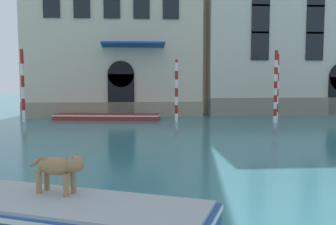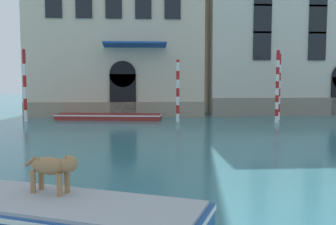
{
  "view_description": "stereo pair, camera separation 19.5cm",
  "coord_description": "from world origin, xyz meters",
  "px_view_note": "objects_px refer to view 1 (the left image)",
  "views": [
    {
      "loc": [
        4.33,
        -2.33,
        2.73
      ],
      "look_at": [
        5.68,
        14.18,
        1.2
      ],
      "focal_mm": 42.0,
      "sensor_mm": 36.0,
      "label": 1
    },
    {
      "loc": [
        4.53,
        -2.35,
        2.73
      ],
      "look_at": [
        5.68,
        14.18,
        1.2
      ],
      "focal_mm": 42.0,
      "sensor_mm": 36.0,
      "label": 2
    }
  ],
  "objects_px": {
    "mooring_pole_1": "(176,90)",
    "mooring_pole_0": "(276,86)",
    "boat_moored_near_palazzo": "(107,117)",
    "mooring_pole_3": "(277,86)",
    "boat_foreground": "(38,215)",
    "dog_on_deck": "(59,167)",
    "mooring_pole_2": "(23,85)"
  },
  "relations": [
    {
      "from": "mooring_pole_1",
      "to": "mooring_pole_0",
      "type": "bearing_deg",
      "value": -8.15
    },
    {
      "from": "boat_moored_near_palazzo",
      "to": "mooring_pole_3",
      "type": "relative_size",
      "value": 1.62
    },
    {
      "from": "boat_moored_near_palazzo",
      "to": "mooring_pole_0",
      "type": "xyz_separation_m",
      "value": [
        10.01,
        -2.43,
        1.96
      ]
    },
    {
      "from": "mooring_pole_1",
      "to": "boat_foreground",
      "type": "bearing_deg",
      "value": -103.92
    },
    {
      "from": "dog_on_deck",
      "to": "mooring_pole_0",
      "type": "height_order",
      "value": "mooring_pole_0"
    },
    {
      "from": "mooring_pole_0",
      "to": "boat_foreground",
      "type": "bearing_deg",
      "value": -122.12
    },
    {
      "from": "mooring_pole_0",
      "to": "mooring_pole_3",
      "type": "height_order",
      "value": "mooring_pole_0"
    },
    {
      "from": "mooring_pole_0",
      "to": "mooring_pole_2",
      "type": "bearing_deg",
      "value": 173.49
    },
    {
      "from": "mooring_pole_2",
      "to": "mooring_pole_0",
      "type": "bearing_deg",
      "value": -6.51
    },
    {
      "from": "mooring_pole_0",
      "to": "mooring_pole_3",
      "type": "distance_m",
      "value": 1.7
    },
    {
      "from": "dog_on_deck",
      "to": "mooring_pole_3",
      "type": "xyz_separation_m",
      "value": [
        10.15,
        17.11,
        0.97
      ]
    },
    {
      "from": "dog_on_deck",
      "to": "mooring_pole_3",
      "type": "bearing_deg",
      "value": 84.24
    },
    {
      "from": "boat_foreground",
      "to": "dog_on_deck",
      "type": "bearing_deg",
      "value": 50.34
    },
    {
      "from": "mooring_pole_1",
      "to": "mooring_pole_3",
      "type": "xyz_separation_m",
      "value": [
        6.4,
        0.75,
        0.22
      ]
    },
    {
      "from": "boat_foreground",
      "to": "mooring_pole_3",
      "type": "xyz_separation_m",
      "value": [
        10.5,
        17.29,
        1.76
      ]
    },
    {
      "from": "boat_moored_near_palazzo",
      "to": "mooring_pole_0",
      "type": "relative_size",
      "value": 1.58
    },
    {
      "from": "boat_moored_near_palazzo",
      "to": "boat_foreground",
      "type": "bearing_deg",
      "value": -81.94
    },
    {
      "from": "mooring_pole_0",
      "to": "mooring_pole_3",
      "type": "relative_size",
      "value": 1.02
    },
    {
      "from": "boat_moored_near_palazzo",
      "to": "mooring_pole_2",
      "type": "distance_m",
      "value": 5.37
    },
    {
      "from": "dog_on_deck",
      "to": "boat_moored_near_palazzo",
      "type": "height_order",
      "value": "dog_on_deck"
    },
    {
      "from": "dog_on_deck",
      "to": "mooring_pole_0",
      "type": "xyz_separation_m",
      "value": [
        9.52,
        15.54,
        1.02
      ]
    },
    {
      "from": "mooring_pole_0",
      "to": "mooring_pole_1",
      "type": "xyz_separation_m",
      "value": [
        -5.77,
        0.83,
        -0.26
      ]
    },
    {
      "from": "boat_foreground",
      "to": "boat_moored_near_palazzo",
      "type": "xyz_separation_m",
      "value": [
        -0.14,
        18.15,
        -0.16
      ]
    },
    {
      "from": "dog_on_deck",
      "to": "mooring_pole_0",
      "type": "bearing_deg",
      "value": 83.42
    },
    {
      "from": "boat_moored_near_palazzo",
      "to": "mooring_pole_2",
      "type": "height_order",
      "value": "mooring_pole_2"
    },
    {
      "from": "boat_foreground",
      "to": "mooring_pole_1",
      "type": "distance_m",
      "value": 17.11
    },
    {
      "from": "mooring_pole_0",
      "to": "mooring_pole_1",
      "type": "height_order",
      "value": "mooring_pole_0"
    },
    {
      "from": "boat_foreground",
      "to": "boat_moored_near_palazzo",
      "type": "bearing_deg",
      "value": 112.88
    },
    {
      "from": "mooring_pole_2",
      "to": "mooring_pole_3",
      "type": "relative_size",
      "value": 1.05
    },
    {
      "from": "dog_on_deck",
      "to": "mooring_pole_3",
      "type": "relative_size",
      "value": 0.25
    },
    {
      "from": "boat_moored_near_palazzo",
      "to": "mooring_pole_2",
      "type": "bearing_deg",
      "value": -163.95
    },
    {
      "from": "dog_on_deck",
      "to": "mooring_pole_2",
      "type": "xyz_separation_m",
      "value": [
        -5.41,
        17.24,
        1.07
      ]
    }
  ]
}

